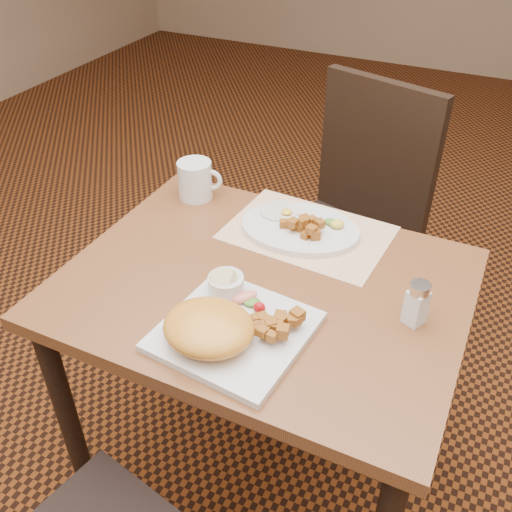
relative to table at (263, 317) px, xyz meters
The scene contains 15 objects.
ground 0.64m from the table, ahead, with size 8.00×8.00×0.00m, color black.
table is the anchor object (origin of this frame).
chair_far 0.69m from the table, 88.92° to the left, with size 0.52×0.53×0.97m.
placemat 0.25m from the table, 84.83° to the left, with size 0.40×0.28×0.00m, color white.
plate_square 0.22m from the table, 83.55° to the right, with size 0.28×0.28×0.02m, color silver.
plate_oval 0.25m from the table, 90.04° to the left, with size 0.30×0.23×0.02m, color silver, non-canonical shape.
hollandaise_mound 0.28m from the table, 92.87° to the right, with size 0.19×0.16×0.07m.
ramekin 0.18m from the table, 118.60° to the right, with size 0.08×0.08×0.04m.
garnish_sq 0.17m from the table, 81.56° to the right, with size 0.09×0.07×0.03m.
fried_egg 0.30m from the table, 105.45° to the left, with size 0.10×0.10×0.02m.
garnish_ov 0.30m from the table, 72.87° to the left, with size 0.06×0.04×0.02m.
salt_shaker 0.38m from the table, ahead, with size 0.06×0.06×0.10m.
coffee_mug 0.45m from the table, 141.29° to the left, with size 0.12×0.09×0.11m.
home_fries_sq 0.23m from the table, 58.18° to the right, with size 0.11×0.10×0.04m.
home_fries_ov 0.25m from the table, 84.84° to the left, with size 0.12×0.09×0.04m.
Camera 1 is at (0.42, -0.92, 1.57)m, focal length 40.00 mm.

